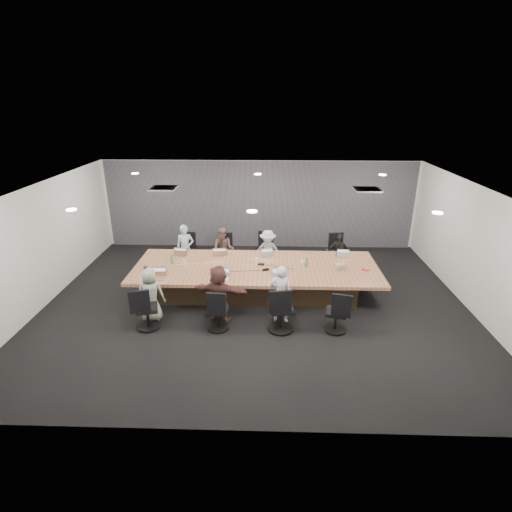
{
  "coord_description": "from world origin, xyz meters",
  "views": [
    {
      "loc": [
        0.28,
        -8.54,
        4.63
      ],
      "look_at": [
        0.0,
        0.4,
        1.05
      ],
      "focal_mm": 28.0,
      "sensor_mm": 36.0,
      "label": 1
    }
  ],
  "objects_px": {
    "laptop_3": "(341,255)",
    "laptop_6": "(280,280)",
    "mug_brown": "(146,268)",
    "chair_5": "(217,314)",
    "person_2": "(268,251)",
    "snack_packet": "(366,269)",
    "person_0": "(185,248)",
    "chair_1": "(225,255)",
    "person_6": "(281,294)",
    "bottle_clear": "(184,262)",
    "stapler": "(266,270)",
    "laptop_4": "(157,278)",
    "chair_4": "(147,312)",
    "conference_table": "(256,279)",
    "person_1": "(223,250)",
    "chair_7": "(336,315)",
    "bottle_green_left": "(172,259)",
    "bottle_green_right": "(306,262)",
    "chair_3": "(335,255)",
    "person_5": "(219,294)",
    "laptop_2": "(268,254)",
    "chair_2": "(268,254)",
    "laptop_5": "(222,279)",
    "person_4": "(151,295)",
    "laptop_0": "(181,253)",
    "chair_6": "(281,312)"
  },
  "relations": [
    {
      "from": "chair_5",
      "to": "person_2",
      "type": "height_order",
      "value": "person_2"
    },
    {
      "from": "chair_4",
      "to": "chair_3",
      "type": "bearing_deg",
      "value": 21.14
    },
    {
      "from": "person_0",
      "to": "stapler",
      "type": "bearing_deg",
      "value": -42.72
    },
    {
      "from": "chair_3",
      "to": "bottle_green_left",
      "type": "xyz_separation_m",
      "value": [
        -4.34,
        -1.59,
        0.47
      ]
    },
    {
      "from": "person_4",
      "to": "person_0",
      "type": "bearing_deg",
      "value": -98.76
    },
    {
      "from": "chair_2",
      "to": "laptop_5",
      "type": "xyz_separation_m",
      "value": [
        -1.05,
        -2.5,
        0.34
      ]
    },
    {
      "from": "person_5",
      "to": "bottle_clear",
      "type": "distance_m",
      "value": 1.66
    },
    {
      "from": "chair_5",
      "to": "person_1",
      "type": "distance_m",
      "value": 3.07
    },
    {
      "from": "chair_6",
      "to": "laptop_2",
      "type": "xyz_separation_m",
      "value": [
        -0.29,
        2.5,
        0.32
      ]
    },
    {
      "from": "snack_packet",
      "to": "person_0",
      "type": "bearing_deg",
      "value": 162.12
    },
    {
      "from": "bottle_clear",
      "to": "chair_7",
      "type": "bearing_deg",
      "value": -25.35
    },
    {
      "from": "mug_brown",
      "to": "laptop_4",
      "type": "bearing_deg",
      "value": -49.6
    },
    {
      "from": "laptop_2",
      "to": "person_5",
      "type": "distance_m",
      "value": 2.39
    },
    {
      "from": "chair_6",
      "to": "bottle_clear",
      "type": "xyz_separation_m",
      "value": [
        -2.35,
        1.66,
        0.41
      ]
    },
    {
      "from": "bottle_clear",
      "to": "person_0",
      "type": "bearing_deg",
      "value": 100.48
    },
    {
      "from": "mug_brown",
      "to": "laptop_3",
      "type": "bearing_deg",
      "value": 13.23
    },
    {
      "from": "laptop_3",
      "to": "laptop_6",
      "type": "xyz_separation_m",
      "value": [
        -1.65,
        -1.6,
        0.0
      ]
    },
    {
      "from": "laptop_4",
      "to": "bottle_green_left",
      "type": "height_order",
      "value": "bottle_green_left"
    },
    {
      "from": "chair_1",
      "to": "person_4",
      "type": "bearing_deg",
      "value": 62.95
    },
    {
      "from": "chair_1",
      "to": "person_6",
      "type": "distance_m",
      "value": 3.43
    },
    {
      "from": "chair_7",
      "to": "snack_packet",
      "type": "relative_size",
      "value": 4.52
    },
    {
      "from": "laptop_4",
      "to": "person_1",
      "type": "bearing_deg",
      "value": 52.29
    },
    {
      "from": "chair_6",
      "to": "person_0",
      "type": "height_order",
      "value": "person_0"
    },
    {
      "from": "conference_table",
      "to": "laptop_3",
      "type": "distance_m",
      "value": 2.39
    },
    {
      "from": "person_4",
      "to": "laptop_5",
      "type": "bearing_deg",
      "value": -163.65
    },
    {
      "from": "laptop_0",
      "to": "chair_3",
      "type": "bearing_deg",
      "value": -160.3
    },
    {
      "from": "mug_brown",
      "to": "person_5",
      "type": "bearing_deg",
      "value": -28.03
    },
    {
      "from": "chair_1",
      "to": "stapler",
      "type": "xyz_separation_m",
      "value": [
        1.2,
        -1.97,
        0.41
      ]
    },
    {
      "from": "chair_1",
      "to": "bottle_clear",
      "type": "relative_size",
      "value": 3.63
    },
    {
      "from": "stapler",
      "to": "laptop_6",
      "type": "bearing_deg",
      "value": -77.2
    },
    {
      "from": "conference_table",
      "to": "person_6",
      "type": "bearing_deg",
      "value": -66.91
    },
    {
      "from": "stapler",
      "to": "snack_packet",
      "type": "xyz_separation_m",
      "value": [
        2.41,
        0.11,
        -0.01
      ]
    },
    {
      "from": "chair_1",
      "to": "bottle_green_right",
      "type": "xyz_separation_m",
      "value": [
        2.19,
        -1.71,
        0.51
      ]
    },
    {
      "from": "person_2",
      "to": "bottle_green_right",
      "type": "distance_m",
      "value": 1.68
    },
    {
      "from": "conference_table",
      "to": "chair_5",
      "type": "bearing_deg",
      "value": -114.23
    },
    {
      "from": "laptop_2",
      "to": "bottle_green_right",
      "type": "xyz_separation_m",
      "value": [
        0.95,
        -0.81,
        0.12
      ]
    },
    {
      "from": "laptop_3",
      "to": "mug_brown",
      "type": "xyz_separation_m",
      "value": [
        -4.88,
        -1.15,
        0.05
      ]
    },
    {
      "from": "chair_4",
      "to": "person_0",
      "type": "height_order",
      "value": "person_0"
    },
    {
      "from": "stapler",
      "to": "laptop_4",
      "type": "bearing_deg",
      "value": 172.58
    },
    {
      "from": "laptop_0",
      "to": "person_1",
      "type": "xyz_separation_m",
      "value": [
        1.07,
        0.55,
        -0.11
      ]
    },
    {
      "from": "bottle_green_left",
      "to": "laptop_0",
      "type": "bearing_deg",
      "value": 83.49
    },
    {
      "from": "person_5",
      "to": "laptop_5",
      "type": "height_order",
      "value": "person_5"
    },
    {
      "from": "laptop_3",
      "to": "snack_packet",
      "type": "bearing_deg",
      "value": 117.54
    },
    {
      "from": "laptop_4",
      "to": "mug_brown",
      "type": "distance_m",
      "value": 0.6
    },
    {
      "from": "chair_4",
      "to": "chair_5",
      "type": "relative_size",
      "value": 1.06
    },
    {
      "from": "person_2",
      "to": "bottle_clear",
      "type": "bearing_deg",
      "value": -137.24
    },
    {
      "from": "conference_table",
      "to": "chair_6",
      "type": "relative_size",
      "value": 6.98
    },
    {
      "from": "person_6",
      "to": "snack_packet",
      "type": "bearing_deg",
      "value": -140.12
    },
    {
      "from": "person_0",
      "to": "laptop_3",
      "type": "bearing_deg",
      "value": -14.59
    },
    {
      "from": "bottle_green_left",
      "to": "bottle_green_right",
      "type": "bearing_deg",
      "value": -1.95
    }
  ]
}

